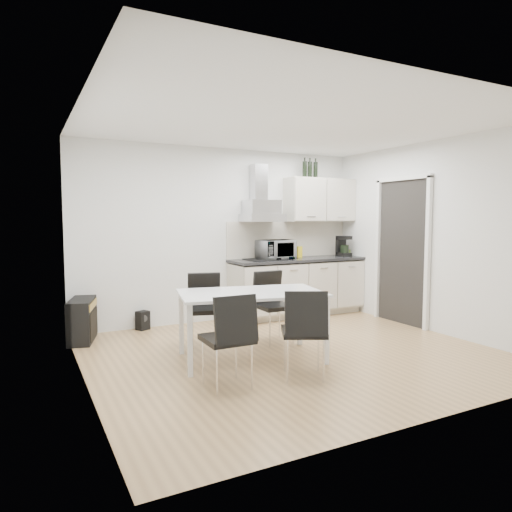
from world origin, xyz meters
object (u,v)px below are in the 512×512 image
(kitchenette, at_px, (299,264))
(guitar_amp, at_px, (82,320))
(chair_near_left, at_px, (227,340))
(floor_speaker, at_px, (143,320))
(chair_far_right, at_px, (275,307))
(chair_near_right, at_px, (304,333))
(chair_far_left, at_px, (206,311))
(dining_table, at_px, (251,298))

(kitchenette, bearing_deg, guitar_amp, -178.52)
(chair_near_left, relative_size, floor_speaker, 3.37)
(chair_far_right, bearing_deg, chair_near_right, 72.01)
(chair_near_left, relative_size, chair_near_right, 1.00)
(chair_near_left, height_order, floor_speaker, chair_near_left)
(kitchenette, bearing_deg, chair_far_left, -152.82)
(chair_far_left, xyz_separation_m, chair_near_right, (0.46, -1.45, 0.00))
(dining_table, xyz_separation_m, chair_near_left, (-0.57, -0.64, -0.24))
(dining_table, bearing_deg, chair_far_right, 52.32)
(kitchenette, relative_size, dining_table, 1.49)
(chair_far_left, bearing_deg, chair_far_right, -177.84)
(dining_table, relative_size, chair_near_left, 1.93)
(floor_speaker, bearing_deg, chair_near_left, -110.95)
(kitchenette, relative_size, chair_far_right, 2.86)
(dining_table, relative_size, guitar_amp, 2.44)
(dining_table, xyz_separation_m, chair_near_right, (0.19, -0.75, -0.24))
(dining_table, xyz_separation_m, chair_far_left, (-0.27, 0.70, -0.24))
(chair_near_right, bearing_deg, chair_far_right, 99.69)
(dining_table, xyz_separation_m, guitar_amp, (-1.57, 1.63, -0.41))
(chair_far_left, bearing_deg, floor_speaker, -52.35)
(chair_near_left, height_order, guitar_amp, chair_near_left)
(guitar_amp, bearing_deg, kitchenette, 17.56)
(floor_speaker, bearing_deg, chair_near_right, -95.17)
(guitar_amp, bearing_deg, chair_far_right, -11.68)
(chair_far_right, height_order, chair_near_left, same)
(chair_near_left, distance_m, guitar_amp, 2.49)
(chair_far_right, xyz_separation_m, guitar_amp, (-2.15, 1.13, -0.17))
(chair_far_right, xyz_separation_m, floor_speaker, (-1.33, 1.38, -0.31))
(chair_far_right, distance_m, guitar_amp, 2.44)
(kitchenette, distance_m, chair_far_right, 1.71)
(dining_table, distance_m, floor_speaker, 2.10)
(dining_table, distance_m, chair_far_left, 0.78)
(chair_near_right, xyz_separation_m, floor_speaker, (-0.94, 2.63, -0.31))
(kitchenette, distance_m, chair_far_left, 2.26)
(chair_near_right, bearing_deg, guitar_amp, 153.57)
(chair_near_right, xyz_separation_m, guitar_amp, (-1.77, 2.38, -0.17))
(dining_table, relative_size, floor_speaker, 6.49)
(dining_table, distance_m, chair_near_right, 0.81)
(guitar_amp, bearing_deg, dining_table, -29.97)
(chair_near_left, height_order, chair_near_right, same)
(chair_far_left, height_order, floor_speaker, chair_far_left)
(chair_near_left, bearing_deg, chair_far_left, 77.04)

